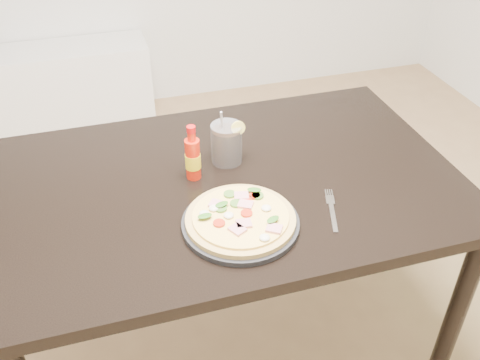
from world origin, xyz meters
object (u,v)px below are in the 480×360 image
object	(u,v)px
plate	(241,223)
media_console	(32,92)
hot_sauce_bottle	(193,158)
dining_table	(229,200)
pizza	(240,218)
cola_cup	(227,144)
fork	(332,209)

from	to	relation	value
plate	media_console	distance (m)	2.24
hot_sauce_bottle	media_console	size ratio (longest dim) A/B	0.13
dining_table	hot_sauce_bottle	distance (m)	0.19
pizza	hot_sauce_bottle	world-z (taller)	hot_sauce_bottle
pizza	cola_cup	xyz separation A→B (m)	(0.05, 0.31, 0.03)
hot_sauce_bottle	fork	xyz separation A→B (m)	(0.34, -0.27, -0.07)
dining_table	plate	size ratio (longest dim) A/B	4.38
plate	fork	world-z (taller)	plate
fork	media_console	size ratio (longest dim) A/B	0.13
hot_sauce_bottle	media_console	distance (m)	2.00
plate	pizza	xyz separation A→B (m)	(0.00, 0.00, 0.02)
hot_sauce_bottle	fork	distance (m)	0.43
hot_sauce_bottle	cola_cup	xyz separation A→B (m)	(0.12, 0.06, -0.01)
plate	media_console	bearing A→B (deg)	108.20
cola_cup	media_console	world-z (taller)	cola_cup
pizza	fork	distance (m)	0.27
hot_sauce_bottle	fork	size ratio (longest dim) A/B	0.97
media_console	plate	bearing A→B (deg)	-71.80
hot_sauce_bottle	cola_cup	size ratio (longest dim) A/B	0.95
hot_sauce_bottle	fork	bearing A→B (deg)	-38.19
media_console	pizza	bearing A→B (deg)	-71.79
hot_sauce_bottle	media_console	bearing A→B (deg)	108.57
plate	fork	distance (m)	0.27
plate	hot_sauce_bottle	distance (m)	0.27
dining_table	media_console	xyz separation A→B (m)	(-0.71, 1.85, -0.42)
dining_table	cola_cup	size ratio (longest dim) A/B	7.44
dining_table	fork	size ratio (longest dim) A/B	7.61
pizza	fork	world-z (taller)	pizza
fork	media_console	bearing A→B (deg)	132.67
pizza	media_console	size ratio (longest dim) A/B	0.21
dining_table	hot_sauce_bottle	world-z (taller)	hot_sauce_bottle
pizza	media_console	xyz separation A→B (m)	(-0.68, 2.07, -0.53)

